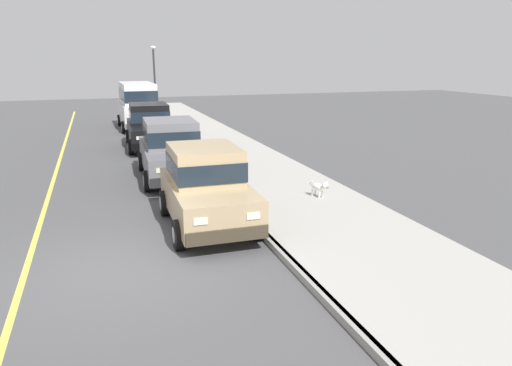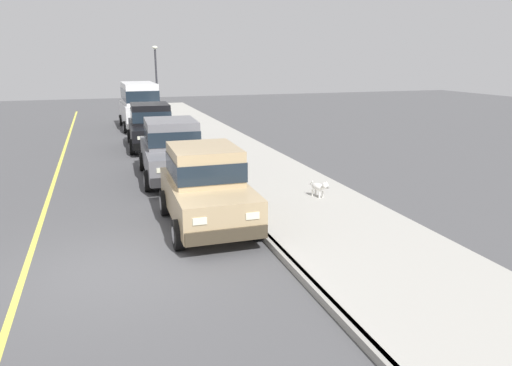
# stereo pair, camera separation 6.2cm
# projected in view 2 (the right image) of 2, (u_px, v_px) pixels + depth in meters

# --- Properties ---
(ground_plane) EXTENTS (80.00, 80.00, 0.00)m
(ground_plane) POSITION_uv_depth(u_px,v_px,m) (115.00, 270.00, 8.88)
(ground_plane) COLOR #4C4C4F
(curb) EXTENTS (0.16, 64.00, 0.14)m
(curb) POSITION_uv_depth(u_px,v_px,m) (274.00, 246.00, 9.84)
(curb) COLOR gray
(curb) RESTS_ON ground
(sidewalk) EXTENTS (3.60, 64.00, 0.14)m
(sidewalk) POSITION_uv_depth(u_px,v_px,m) (350.00, 236.00, 10.39)
(sidewalk) COLOR #A8A59E
(sidewalk) RESTS_ON ground
(lane_centre_line) EXTENTS (0.12, 57.60, 0.01)m
(lane_centre_line) POSITION_uv_depth(u_px,v_px,m) (21.00, 282.00, 8.39)
(lane_centre_line) COLOR #E0D64C
(lane_centre_line) RESTS_ON ground
(car_tan_hatchback) EXTENTS (2.00, 3.82, 1.88)m
(car_tan_hatchback) POSITION_uv_depth(u_px,v_px,m) (206.00, 186.00, 11.00)
(car_tan_hatchback) COLOR tan
(car_tan_hatchback) RESTS_ON ground
(car_grey_sedan) EXTENTS (2.15, 4.66, 1.92)m
(car_grey_sedan) POSITION_uv_depth(u_px,v_px,m) (172.00, 149.00, 15.41)
(car_grey_sedan) COLOR slate
(car_grey_sedan) RESTS_ON ground
(car_black_sedan) EXTENTS (2.15, 4.66, 1.92)m
(car_black_sedan) POSITION_uv_depth(u_px,v_px,m) (151.00, 125.00, 20.71)
(car_black_sedan) COLOR black
(car_black_sedan) RESTS_ON ground
(car_white_van) EXTENTS (2.21, 4.94, 2.52)m
(car_white_van) POSITION_uv_depth(u_px,v_px,m) (140.00, 103.00, 26.17)
(car_white_van) COLOR white
(car_white_van) RESTS_ON ground
(dog_white) EXTENTS (0.34, 0.73, 0.49)m
(dog_white) POSITION_uv_depth(u_px,v_px,m) (319.00, 187.00, 12.93)
(dog_white) COLOR white
(dog_white) RESTS_ON sidewalk
(street_lamp) EXTENTS (0.36, 0.36, 4.42)m
(street_lamp) POSITION_uv_depth(u_px,v_px,m) (156.00, 73.00, 29.44)
(street_lamp) COLOR #2D2D33
(street_lamp) RESTS_ON sidewalk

